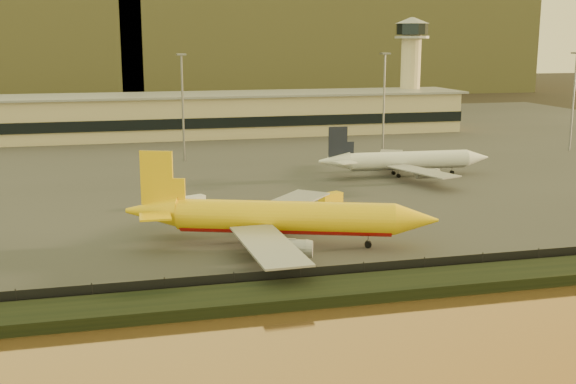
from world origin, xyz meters
The scene contains 12 objects.
ground centered at (0.00, 0.00, 0.00)m, with size 900.00×900.00×0.00m, color black.
embankment centered at (0.00, -17.00, 0.70)m, with size 320.00×7.00×1.40m, color black.
tarmac centered at (0.00, 95.00, 0.10)m, with size 320.00×220.00×0.20m, color #2D2D2D.
perimeter_fence centered at (0.00, -13.00, 1.30)m, with size 300.00×0.05×2.20m, color black.
terminal_building centered at (-14.52, 125.55, 6.25)m, with size 202.00×25.00×12.60m.
control_tower centered at (70.00, 131.00, 21.66)m, with size 11.20×11.20×35.50m.
apron_light_masts centered at (15.00, 75.00, 15.70)m, with size 152.20×12.20×25.40m.
distant_hills centered at (-20.74, 340.00, 31.39)m, with size 470.00×160.00×70.00m.
dhl_cargo_jet centered at (-4.41, 4.38, 4.19)m, with size 43.46×41.31×13.37m.
white_narrowbody_jet centered at (33.96, 49.30, 3.47)m, with size 38.10×37.16×10.95m.
gse_vehicle_yellow centered at (10.61, 28.00, 1.15)m, with size 4.24×1.91×1.91m, color yellow.
gse_vehicle_white centered at (-13.37, 32.10, 1.08)m, with size 3.93×1.77×1.77m, color silver.
Camera 1 is at (-27.25, -92.14, 29.25)m, focal length 45.00 mm.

